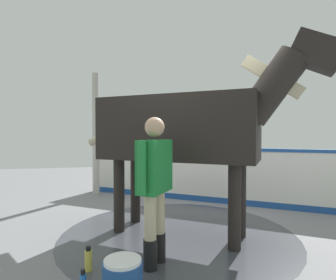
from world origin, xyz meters
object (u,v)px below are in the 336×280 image
at_px(handler, 155,181).
at_px(bottle_shampoo, 88,260).
at_px(horse, 187,128).
at_px(wash_bucket, 123,280).

distance_m(handler, bottle_shampoo, 1.06).
bearing_deg(horse, wash_bucket, -90.59).
xyz_separation_m(horse, bottle_shampoo, (-0.77, 1.28, -1.39)).
relative_size(wash_bucket, bottle_shampoo, 1.37).
distance_m(horse, bottle_shampoo, 2.04).
height_order(horse, wash_bucket, horse).
xyz_separation_m(wash_bucket, bottle_shampoo, (0.59, 0.33, -0.06)).
bearing_deg(wash_bucket, bottle_shampoo, 29.29).
bearing_deg(horse, bottle_shampoo, -114.50).
xyz_separation_m(handler, bottle_shampoo, (0.01, 0.70, -0.80)).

